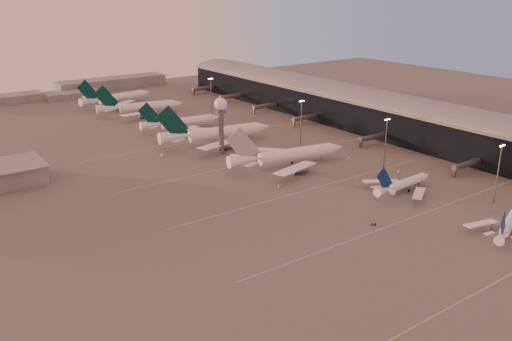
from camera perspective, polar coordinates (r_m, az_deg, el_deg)
ground at (r=193.33m, az=14.69°, el=-7.21°), size 700.00×700.00×0.00m
taxiway_markings at (r=248.29m, az=9.28°, el=-0.85°), size 180.00×185.25×0.02m
terminal at (r=335.77m, az=12.33°, el=6.07°), size 57.00×362.00×23.04m
radar_tower at (r=275.28m, az=-3.72°, el=5.89°), size 6.40×6.40×31.10m
mast_a at (r=233.68m, az=24.15°, el=-0.04°), size 3.60×0.56×25.00m
mast_b at (r=261.21m, az=13.49°, el=3.03°), size 3.60×0.56×25.00m
mast_c at (r=295.24m, az=4.79°, el=5.33°), size 3.60×0.56×25.00m
mast_d at (r=365.47m, az=-4.75°, el=8.00°), size 3.60×0.56×25.00m
distant_horizon at (r=461.22m, az=-17.88°, el=8.22°), size 165.00×37.50×9.00m
narrowbody_near at (r=211.07m, az=25.01°, el=-5.37°), size 32.30×25.31×13.17m
narrowbody_mid at (r=236.88m, az=15.29°, el=-1.53°), size 37.21×29.63×14.53m
widebody_white at (r=261.86m, az=3.42°, el=1.32°), size 62.90×49.99×22.28m
greentail_a at (r=299.41m, az=-4.15°, el=3.66°), size 65.91×52.85×24.06m
greentail_b at (r=331.02m, az=-7.81°, el=4.87°), size 52.11×41.90×18.94m
greentail_c at (r=375.06m, az=-12.00°, el=6.38°), size 58.19×46.50×21.41m
greentail_d at (r=409.51m, az=-14.42°, el=7.24°), size 58.14×46.61×21.24m
gsv_tug_mid at (r=203.14m, az=12.29°, el=-5.53°), size 3.38×3.87×0.95m
gsv_truck_b at (r=260.18m, az=14.84°, el=-0.03°), size 6.08×2.43×2.43m
gsv_truck_c at (r=234.73m, az=2.47°, el=-1.53°), size 5.32×3.58×2.02m
gsv_catering_b at (r=275.63m, az=9.77°, el=1.55°), size 5.01×3.36×3.78m
gsv_truck_d at (r=280.72m, az=-9.93°, el=1.72°), size 2.83×6.12×2.38m
gsv_tug_hangar at (r=342.23m, az=-0.87°, el=5.02°), size 3.65×2.86×0.91m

